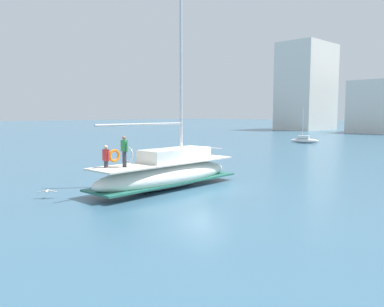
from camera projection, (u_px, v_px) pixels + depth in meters
name	position (u px, v px, depth m)	size (l,w,h in m)	color
ground_plane	(205.00, 187.00, 21.94)	(400.00, 400.00, 0.00)	#38607A
main_sailboat	(167.00, 172.00, 21.69)	(2.95, 9.72, 14.06)	white
moored_sloop_near	(304.00, 140.00, 54.37)	(4.14, 2.02, 5.10)	white
seagull	(47.00, 191.00, 19.05)	(0.65, 0.87, 0.17)	silver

